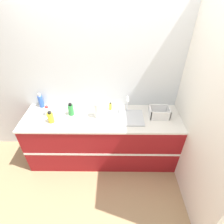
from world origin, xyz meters
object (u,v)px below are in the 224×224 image
(paper_towel_roll, at_px, (98,110))
(bottle_white_spray, at_px, (48,111))
(soap_dispenser, at_px, (110,107))
(bottle_green, at_px, (71,110))
(sink, at_px, (127,117))
(bottle_yellow, at_px, (51,117))
(bottle_blue, at_px, (41,101))
(dish_rack, at_px, (159,113))

(paper_towel_roll, relative_size, bottle_white_spray, 1.56)
(paper_towel_roll, xyz_separation_m, soap_dispenser, (0.17, 0.19, -0.07))
(bottle_green, bearing_deg, soap_dispenser, 12.96)
(sink, xyz_separation_m, bottle_yellow, (-1.10, -0.10, 0.06))
(bottle_blue, bearing_deg, paper_towel_roll, -15.40)
(sink, relative_size, soap_dispenser, 3.81)
(paper_towel_roll, xyz_separation_m, bottle_blue, (-0.94, 0.26, -0.02))
(paper_towel_roll, relative_size, bottle_yellow, 1.38)
(sink, relative_size, bottle_blue, 1.98)
(bottle_green, relative_size, soap_dispenser, 1.60)
(bottle_green, xyz_separation_m, bottle_blue, (-0.52, 0.21, 0.02))
(paper_towel_roll, xyz_separation_m, bottle_yellow, (-0.67, -0.13, -0.05))
(dish_rack, bearing_deg, bottle_white_spray, 179.12)
(paper_towel_roll, distance_m, bottle_white_spray, 0.77)
(sink, relative_size, bottle_yellow, 2.64)
(bottle_yellow, bearing_deg, sink, 5.31)
(sink, xyz_separation_m, bottle_white_spray, (-1.20, 0.07, 0.05))
(bottle_blue, bearing_deg, dish_rack, -7.53)
(bottle_yellow, bearing_deg, bottle_white_spray, 120.01)
(dish_rack, xyz_separation_m, bottle_green, (-1.32, 0.04, 0.03))
(bottle_yellow, relative_size, soap_dispenser, 1.44)
(bottle_blue, bearing_deg, bottle_green, -21.68)
(bottle_white_spray, xyz_separation_m, bottle_blue, (-0.17, 0.22, 0.04))
(dish_rack, relative_size, soap_dispenser, 2.30)
(sink, relative_size, bottle_white_spray, 3.00)
(bottle_yellow, bearing_deg, bottle_blue, 124.34)
(bottle_white_spray, height_order, soap_dispenser, bottle_white_spray)
(sink, bearing_deg, bottle_yellow, -174.69)
(bottle_white_spray, distance_m, bottle_blue, 0.28)
(bottle_yellow, bearing_deg, dish_rack, 5.22)
(bottle_blue, xyz_separation_m, soap_dispenser, (1.11, -0.07, -0.05))
(bottle_green, height_order, soap_dispenser, bottle_green)
(bottle_blue, bearing_deg, bottle_yellow, -55.66)
(bottle_green, distance_m, soap_dispenser, 0.61)
(dish_rack, height_order, bottle_green, bottle_green)
(dish_rack, distance_m, bottle_green, 1.32)
(bottle_white_spray, relative_size, soap_dispenser, 1.27)
(paper_towel_roll, relative_size, bottle_green, 1.24)
(paper_towel_roll, xyz_separation_m, bottle_green, (-0.42, 0.05, -0.04))
(bottle_green, bearing_deg, bottle_blue, 158.32)
(dish_rack, relative_size, bottle_yellow, 1.60)
(bottle_green, bearing_deg, sink, -5.27)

